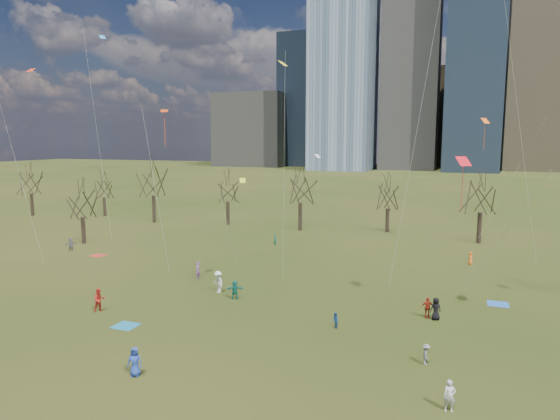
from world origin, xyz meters
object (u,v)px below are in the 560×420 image
(blanket_teal, at_px, (126,326))
(blanket_navy, at_px, (498,304))
(person_0, at_px, (135,362))
(person_2, at_px, (99,300))
(blanket_crimson, at_px, (98,255))
(person_1, at_px, (450,396))

(blanket_teal, relative_size, blanket_navy, 1.00)
(person_0, xyz_separation_m, person_2, (-8.95, 7.93, 0.07))
(blanket_teal, bearing_deg, blanket_navy, 29.30)
(person_2, bearing_deg, blanket_teal, -83.42)
(blanket_crimson, distance_m, person_1, 43.52)
(person_0, height_order, person_1, person_0)
(blanket_navy, relative_size, person_2, 0.89)
(blanket_navy, relative_size, person_0, 0.96)
(blanket_navy, bearing_deg, person_0, -134.52)
(blanket_navy, xyz_separation_m, person_2, (-28.67, -12.13, 0.88))
(person_1, height_order, person_2, person_2)
(blanket_navy, height_order, person_0, person_0)
(blanket_navy, bearing_deg, person_1, -100.43)
(person_0, bearing_deg, person_2, 118.96)
(blanket_navy, height_order, person_1, person_1)
(person_1, bearing_deg, person_2, 152.80)
(blanket_navy, distance_m, person_2, 31.15)
(person_1, distance_m, person_2, 26.03)
(blanket_crimson, xyz_separation_m, person_1, (38.14, -20.96, 0.76))
(person_2, bearing_deg, person_0, -98.60)
(blanket_crimson, distance_m, person_0, 31.68)
(blanket_crimson, bearing_deg, person_2, -49.82)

